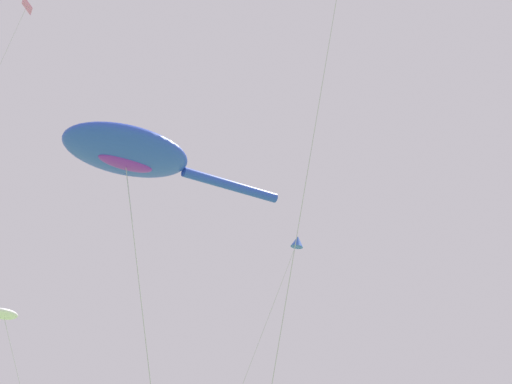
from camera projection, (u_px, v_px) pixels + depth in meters
name	position (u px, v px, depth m)	size (l,w,h in m)	color
big_show_kite	(131.00, 153.00, 18.65)	(7.69, 3.45, 10.76)	blue
small_kite_triangle_green	(334.00, 17.00, 16.25)	(2.13, 2.32, 14.02)	orange
small_kite_box_yellow	(9.00, 44.00, 30.89)	(4.17, 3.23, 24.02)	pink
small_kite_tiny_distant	(3.00, 314.00, 21.17)	(2.95, 1.88, 6.56)	white
small_kite_bird_shape	(297.00, 243.00, 29.16)	(3.58, 3.83, 11.72)	blue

